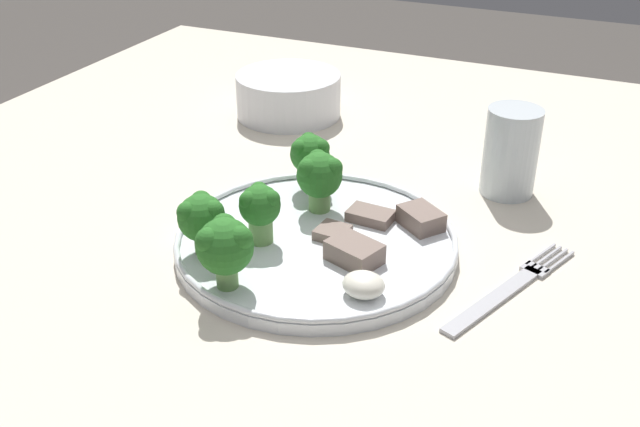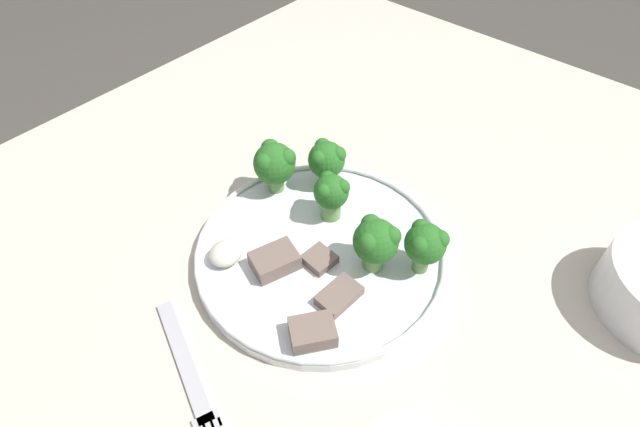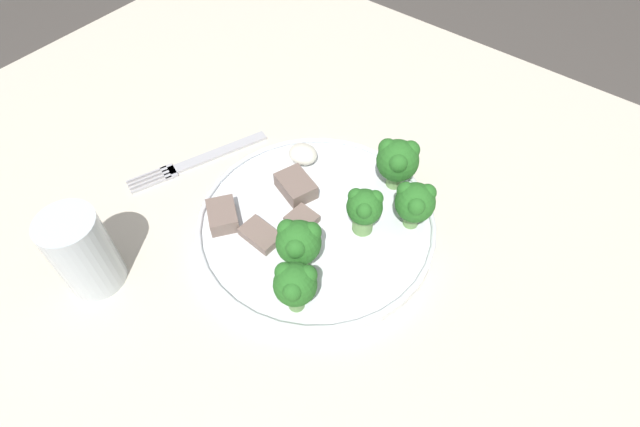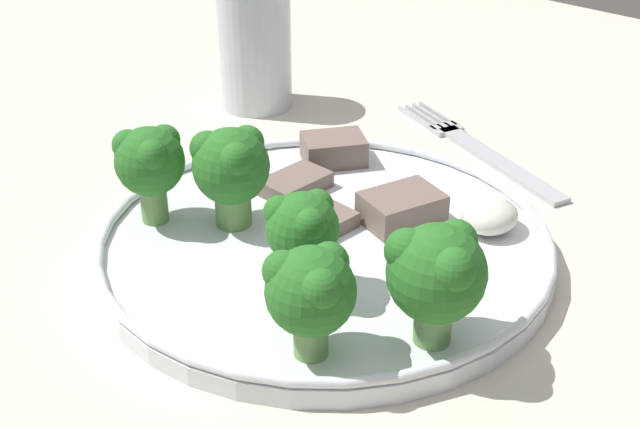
# 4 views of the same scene
# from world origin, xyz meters

# --- Properties ---
(table) EXTENTS (1.17, 1.12, 0.75)m
(table) POSITION_xyz_m (0.00, 0.00, 0.66)
(table) COLOR beige
(table) RESTS_ON ground_plane
(dinner_plate) EXTENTS (0.28, 0.28, 0.02)m
(dinner_plate) POSITION_xyz_m (-0.00, -0.09, 0.76)
(dinner_plate) COLOR white
(dinner_plate) RESTS_ON table
(fork) EXTENTS (0.09, 0.18, 0.00)m
(fork) POSITION_xyz_m (0.19, -0.08, 0.76)
(fork) COLOR #B2B2B7
(fork) RESTS_ON table
(drinking_glass) EXTENTS (0.06, 0.06, 0.10)m
(drinking_glass) POSITION_xyz_m (0.15, 0.11, 0.80)
(drinking_glass) COLOR silver
(drinking_glass) RESTS_ON table
(broccoli_floret_near_rim_left) EXTENTS (0.05, 0.05, 0.06)m
(broccoli_floret_near_rim_left) POSITION_xyz_m (-0.02, -0.03, 0.81)
(broccoli_floret_near_rim_left) COLOR #709E56
(broccoli_floret_near_rim_left) RESTS_ON dinner_plate
(broccoli_floret_center_left) EXTENTS (0.04, 0.04, 0.06)m
(broccoli_floret_center_left) POSITION_xyz_m (-0.05, -0.12, 0.80)
(broccoli_floret_center_left) COLOR #709E56
(broccoli_floret_center_left) RESTS_ON dinner_plate
(broccoli_floret_back_left) EXTENTS (0.05, 0.05, 0.07)m
(broccoli_floret_back_left) POSITION_xyz_m (-0.04, -0.20, 0.81)
(broccoli_floret_back_left) COLOR #709E56
(broccoli_floret_back_left) RESTS_ON dinner_plate
(broccoli_floret_front_left) EXTENTS (0.05, 0.05, 0.06)m
(broccoli_floret_front_left) POSITION_xyz_m (-0.09, -0.16, 0.80)
(broccoli_floret_front_left) COLOR #709E56
(broccoli_floret_front_left) RESTS_ON dinner_plate
(broccoli_floret_center_back) EXTENTS (0.04, 0.04, 0.06)m
(broccoli_floret_center_back) POSITION_xyz_m (-0.05, 0.01, 0.81)
(broccoli_floret_center_back) COLOR #709E56
(broccoli_floret_center_back) RESTS_ON dinner_plate
(meat_slice_front_slice) EXTENTS (0.06, 0.05, 0.02)m
(meat_slice_front_slice) POSITION_xyz_m (0.05, -0.11, 0.78)
(meat_slice_front_slice) COLOR #756056
(meat_slice_front_slice) RESTS_ON dinner_plate
(meat_slice_middle_slice) EXTENTS (0.05, 0.03, 0.01)m
(meat_slice_middle_slice) POSITION_xyz_m (0.04, -0.03, 0.77)
(meat_slice_middle_slice) COLOR #756056
(meat_slice_middle_slice) RESTS_ON dinner_plate
(meat_slice_rear_slice) EXTENTS (0.03, 0.03, 0.01)m
(meat_slice_rear_slice) POSITION_xyz_m (0.01, -0.08, 0.77)
(meat_slice_rear_slice) COLOR #756056
(meat_slice_rear_slice) RESTS_ON dinner_plate
(meat_slice_edge_slice) EXTENTS (0.05, 0.05, 0.02)m
(meat_slice_edge_slice) POSITION_xyz_m (0.09, -0.03, 0.77)
(meat_slice_edge_slice) COLOR #756056
(meat_slice_edge_slice) RESTS_ON dinner_plate
(sauce_dollop) EXTENTS (0.04, 0.03, 0.02)m
(sauce_dollop) POSITION_xyz_m (0.08, -0.16, 0.78)
(sauce_dollop) COLOR silver
(sauce_dollop) RESTS_ON dinner_plate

